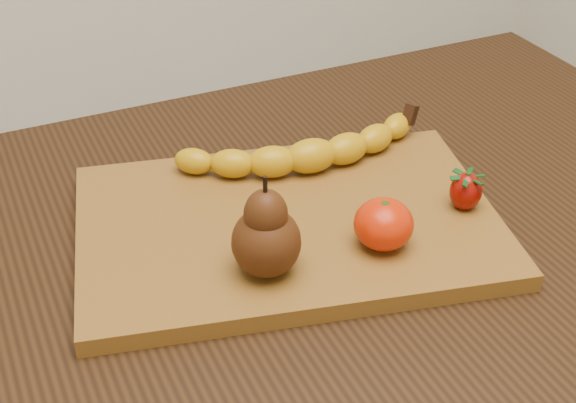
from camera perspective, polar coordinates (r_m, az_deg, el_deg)
name	(u,v)px	position (r m, az deg, el deg)	size (l,w,h in m)	color
table	(346,276)	(0.98, 4.14, -5.29)	(1.00, 0.70, 0.76)	black
cutting_board	(288,224)	(0.87, 0.00, -1.63)	(0.45, 0.30, 0.02)	brown
banana	(311,156)	(0.94, 1.64, 3.26)	(0.26, 0.07, 0.04)	#C89609
pear	(266,226)	(0.76, -1.58, -1.75)	(0.07, 0.07, 0.11)	#411F0A
mandarin	(384,224)	(0.82, 6.81, -1.61)	(0.06, 0.06, 0.05)	red
strawberry	(466,190)	(0.89, 12.54, 0.81)	(0.04, 0.04, 0.04)	#830903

